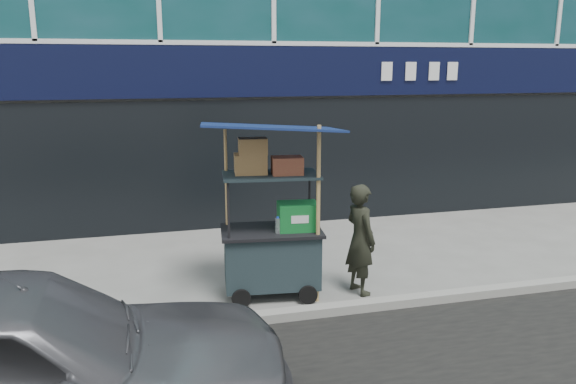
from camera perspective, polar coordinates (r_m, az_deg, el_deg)
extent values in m
plane|color=slate|center=(7.40, 5.72, -11.41)|extent=(80.00, 80.00, 0.00)
cube|color=gray|center=(7.21, 6.29, -11.59)|extent=(80.00, 0.18, 0.12)
cube|color=black|center=(10.45, -1.41, 12.12)|extent=(15.68, 0.06, 0.90)
cube|color=black|center=(10.65, -1.41, 2.94)|extent=(15.68, 0.04, 2.40)
cube|color=#1B2A2E|center=(7.52, -1.69, -6.73)|extent=(1.31, 0.85, 0.72)
cylinder|color=black|center=(7.28, -4.76, -10.75)|extent=(0.25, 0.08, 0.25)
cylinder|color=black|center=(7.37, 2.05, -10.40)|extent=(0.25, 0.08, 0.25)
cube|color=black|center=(7.41, -1.71, -3.96)|extent=(1.40, 0.95, 0.04)
cylinder|color=black|center=(6.97, -6.07, -1.98)|extent=(0.03, 0.03, 0.77)
cylinder|color=black|center=(7.10, 3.08, -1.66)|extent=(0.03, 0.03, 0.77)
cylinder|color=black|center=(7.57, -6.24, -0.80)|extent=(0.03, 0.03, 0.77)
cylinder|color=black|center=(7.68, 2.20, -0.52)|extent=(0.03, 0.03, 0.77)
cube|color=#1B2A2E|center=(7.22, -1.75, 1.74)|extent=(1.31, 0.85, 0.03)
cylinder|color=#9C7346|center=(7.12, 3.07, -2.46)|extent=(0.06, 0.06, 2.31)
cylinder|color=#9C7346|center=(7.61, -6.21, -1.93)|extent=(0.05, 0.05, 2.21)
cube|color=#0D1A4D|center=(7.13, -1.79, 6.60)|extent=(1.87, 1.42, 0.20)
cube|color=#106626|center=(7.35, 1.00, -2.47)|extent=(0.55, 0.42, 0.36)
cylinder|color=silver|center=(7.18, -1.05, -3.47)|extent=(0.08, 0.08, 0.21)
cylinder|color=blue|center=(7.15, -1.05, -2.60)|extent=(0.04, 0.04, 0.02)
cube|color=brown|center=(7.23, -3.83, 2.88)|extent=(0.44, 0.35, 0.26)
cube|color=brown|center=(7.18, -0.08, 2.71)|extent=(0.42, 0.33, 0.23)
cube|color=brown|center=(7.17, -3.60, 4.68)|extent=(0.39, 0.31, 0.21)
imported|color=black|center=(7.58, 7.36, -4.77)|extent=(0.48, 0.62, 1.51)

